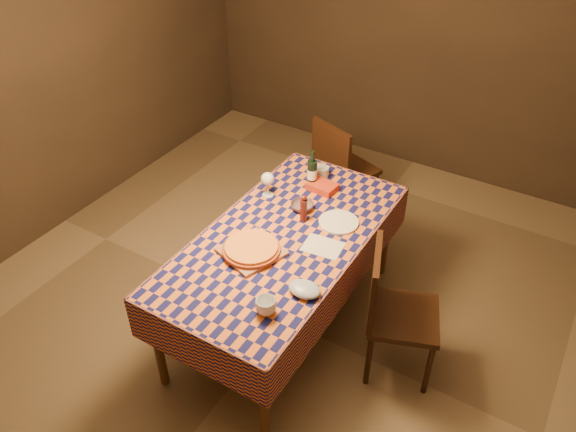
{
  "coord_description": "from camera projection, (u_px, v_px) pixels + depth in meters",
  "views": [
    {
      "loc": [
        1.43,
        -2.32,
        2.99
      ],
      "look_at": [
        0.0,
        0.05,
        0.9
      ],
      "focal_mm": 35.0,
      "sensor_mm": 36.0,
      "label": 1
    }
  ],
  "objects": [
    {
      "name": "wine_bottle",
      "position": [
        312.0,
        173.0,
        3.9
      ],
      "size": [
        0.08,
        0.08,
        0.28
      ],
      "color": "black",
      "rests_on": "dining_table"
    },
    {
      "name": "pepper_mill",
      "position": [
        304.0,
        209.0,
        3.59
      ],
      "size": [
        0.06,
        0.06,
        0.19
      ],
      "color": "#4C1611",
      "rests_on": "dining_table"
    },
    {
      "name": "cutting_board",
      "position": [
        252.0,
        251.0,
        3.38
      ],
      "size": [
        0.41,
        0.41,
        0.02
      ],
      "primitive_type": "cube",
      "rotation": [
        0.0,
        0.0,
        -0.33
      ],
      "color": "#A16A4B",
      "rests_on": "dining_table"
    },
    {
      "name": "chair_right",
      "position": [
        391.0,
        306.0,
        3.38
      ],
      "size": [
        0.55,
        0.54,
        0.93
      ],
      "color": "black",
      "rests_on": "ground"
    },
    {
      "name": "wine_glass",
      "position": [
        268.0,
        180.0,
        3.8
      ],
      "size": [
        0.1,
        0.1,
        0.18
      ],
      "color": "silver",
      "rests_on": "dining_table"
    },
    {
      "name": "bowl",
      "position": [
        302.0,
        206.0,
        3.73
      ],
      "size": [
        0.18,
        0.18,
        0.05
      ],
      "primitive_type": "imported",
      "rotation": [
        0.0,
        0.0,
        0.2
      ],
      "color": "#5F4750",
      "rests_on": "dining_table"
    },
    {
      "name": "room",
      "position": [
        283.0,
        157.0,
        3.16
      ],
      "size": [
        5.0,
        5.1,
        2.7
      ],
      "color": "brown",
      "rests_on": "ground"
    },
    {
      "name": "chair_far",
      "position": [
        340.0,
        166.0,
        4.64
      ],
      "size": [
        0.54,
        0.54,
        0.93
      ],
      "color": "black",
      "rests_on": "ground"
    },
    {
      "name": "takeout_container",
      "position": [
        322.0,
        187.0,
        3.91
      ],
      "size": [
        0.21,
        0.16,
        0.05
      ],
      "primitive_type": "cube",
      "rotation": [
        0.0,
        0.0,
        -0.09
      ],
      "color": "#B63018",
      "rests_on": "dining_table"
    },
    {
      "name": "white_plate",
      "position": [
        339.0,
        222.0,
        3.62
      ],
      "size": [
        0.32,
        0.32,
        0.01
      ],
      "primitive_type": "cylinder",
      "rotation": [
        0.0,
        0.0,
        -0.28
      ],
      "color": "white",
      "rests_on": "dining_table"
    },
    {
      "name": "flour_bag",
      "position": [
        305.0,
        289.0,
        3.1
      ],
      "size": [
        0.21,
        0.18,
        0.06
      ],
      "primitive_type": "ellipsoid",
      "rotation": [
        0.0,
        0.0,
        0.22
      ],
      "color": "#9CADC8",
      "rests_on": "dining_table"
    },
    {
      "name": "tumbler",
      "position": [
        266.0,
        306.0,
        2.98
      ],
      "size": [
        0.14,
        0.14,
        0.09
      ],
      "primitive_type": "imported",
      "rotation": [
        0.0,
        0.0,
        0.26
      ],
      "color": "white",
      "rests_on": "dining_table"
    },
    {
      "name": "deli_tub",
      "position": [
        321.0,
        172.0,
        4.03
      ],
      "size": [
        0.12,
        0.12,
        0.09
      ],
      "primitive_type": "cylinder",
      "rotation": [
        0.0,
        0.0,
        0.25
      ],
      "color": "#B8BEBF",
      "rests_on": "dining_table"
    },
    {
      "name": "dining_table",
      "position": [
        284.0,
        246.0,
        3.56
      ],
      "size": [
        0.94,
        1.84,
        0.77
      ],
      "color": "brown",
      "rests_on": "ground"
    },
    {
      "name": "flour_patch",
      "position": [
        323.0,
        247.0,
        3.43
      ],
      "size": [
        0.26,
        0.21,
        0.0
      ],
      "primitive_type": "cube",
      "rotation": [
        0.0,
        0.0,
        0.11
      ],
      "color": "silver",
      "rests_on": "dining_table"
    },
    {
      "name": "pizza",
      "position": [
        251.0,
        248.0,
        3.37
      ],
      "size": [
        0.4,
        0.4,
        0.04
      ],
      "color": "#9C3E1A",
      "rests_on": "cutting_board"
    }
  ]
}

